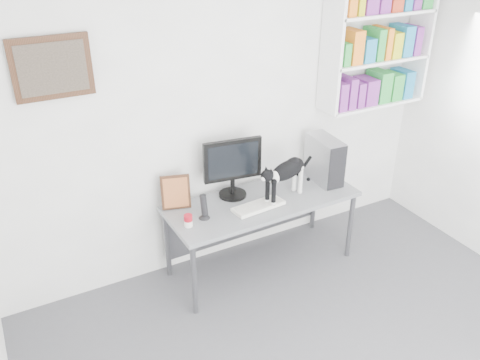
{
  "coord_description": "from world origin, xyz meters",
  "views": [
    {
      "loc": [
        -1.76,
        -1.52,
        2.82
      ],
      "look_at": [
        -0.13,
        1.53,
        0.98
      ],
      "focal_mm": 38.0,
      "sensor_mm": 36.0,
      "label": 1
    }
  ],
  "objects_px": {
    "desk": "(261,233)",
    "monitor": "(232,168)",
    "bookshelf": "(379,37)",
    "pc_tower": "(324,159)",
    "keyboard": "(258,206)",
    "cat": "(286,180)",
    "leaning_print": "(176,192)",
    "soup_can": "(188,221)",
    "speaker": "(204,206)"
  },
  "relations": [
    {
      "from": "monitor",
      "to": "cat",
      "type": "distance_m",
      "value": 0.45
    },
    {
      "from": "bookshelf",
      "to": "pc_tower",
      "type": "distance_m",
      "value": 1.16
    },
    {
      "from": "leaning_print",
      "to": "soup_can",
      "type": "height_order",
      "value": "leaning_print"
    },
    {
      "from": "soup_can",
      "to": "pc_tower",
      "type": "bearing_deg",
      "value": 5.86
    },
    {
      "from": "keyboard",
      "to": "desk",
      "type": "bearing_deg",
      "value": 42.47
    },
    {
      "from": "monitor",
      "to": "keyboard",
      "type": "height_order",
      "value": "monitor"
    },
    {
      "from": "leaning_print",
      "to": "keyboard",
      "type": "bearing_deg",
      "value": -12.25
    },
    {
      "from": "desk",
      "to": "bookshelf",
      "type": "bearing_deg",
      "value": 8.35
    },
    {
      "from": "monitor",
      "to": "cat",
      "type": "relative_size",
      "value": 0.93
    },
    {
      "from": "bookshelf",
      "to": "soup_can",
      "type": "xyz_separation_m",
      "value": [
        -1.97,
        -0.3,
        -1.12
      ]
    },
    {
      "from": "desk",
      "to": "pc_tower",
      "type": "relative_size",
      "value": 4.07
    },
    {
      "from": "speaker",
      "to": "keyboard",
      "type": "bearing_deg",
      "value": -20.16
    },
    {
      "from": "desk",
      "to": "soup_can",
      "type": "relative_size",
      "value": 16.72
    },
    {
      "from": "desk",
      "to": "cat",
      "type": "bearing_deg",
      "value": -23.52
    },
    {
      "from": "bookshelf",
      "to": "keyboard",
      "type": "xyz_separation_m",
      "value": [
        -1.36,
        -0.32,
        -1.16
      ]
    },
    {
      "from": "bookshelf",
      "to": "monitor",
      "type": "xyz_separation_m",
      "value": [
        -1.45,
        -0.04,
        -0.91
      ]
    },
    {
      "from": "soup_can",
      "to": "cat",
      "type": "xyz_separation_m",
      "value": [
        0.88,
        0.01,
        0.13
      ]
    },
    {
      "from": "keyboard",
      "to": "pc_tower",
      "type": "bearing_deg",
      "value": 6.88
    },
    {
      "from": "desk",
      "to": "cat",
      "type": "height_order",
      "value": "cat"
    },
    {
      "from": "bookshelf",
      "to": "desk",
      "type": "height_order",
      "value": "bookshelf"
    },
    {
      "from": "soup_can",
      "to": "leaning_print",
      "type": "bearing_deg",
      "value": 85.45
    },
    {
      "from": "pc_tower",
      "to": "desk",
      "type": "bearing_deg",
      "value": -171.66
    },
    {
      "from": "cat",
      "to": "bookshelf",
      "type": "bearing_deg",
      "value": -3.3
    },
    {
      "from": "desk",
      "to": "leaning_print",
      "type": "xyz_separation_m",
      "value": [
        -0.68,
        0.22,
        0.48
      ]
    },
    {
      "from": "monitor",
      "to": "leaning_print",
      "type": "relative_size",
      "value": 1.8
    },
    {
      "from": "bookshelf",
      "to": "soup_can",
      "type": "bearing_deg",
      "value": -171.29
    },
    {
      "from": "speaker",
      "to": "soup_can",
      "type": "bearing_deg",
      "value": -174.11
    },
    {
      "from": "monitor",
      "to": "keyboard",
      "type": "distance_m",
      "value": 0.38
    },
    {
      "from": "desk",
      "to": "monitor",
      "type": "height_order",
      "value": "monitor"
    },
    {
      "from": "pc_tower",
      "to": "soup_can",
      "type": "height_order",
      "value": "pc_tower"
    },
    {
      "from": "cat",
      "to": "pc_tower",
      "type": "bearing_deg",
      "value": -3.54
    },
    {
      "from": "leaning_print",
      "to": "soup_can",
      "type": "distance_m",
      "value": 0.32
    },
    {
      "from": "desk",
      "to": "monitor",
      "type": "xyz_separation_m",
      "value": [
        -0.19,
        0.17,
        0.6
      ]
    },
    {
      "from": "leaning_print",
      "to": "cat",
      "type": "bearing_deg",
      "value": -1.97
    },
    {
      "from": "keyboard",
      "to": "leaning_print",
      "type": "bearing_deg",
      "value": 146.06
    },
    {
      "from": "desk",
      "to": "speaker",
      "type": "xyz_separation_m",
      "value": [
        -0.55,
        -0.04,
        0.45
      ]
    },
    {
      "from": "soup_can",
      "to": "cat",
      "type": "bearing_deg",
      "value": 0.96
    },
    {
      "from": "keyboard",
      "to": "speaker",
      "type": "xyz_separation_m",
      "value": [
        -0.45,
        0.07,
        0.09
      ]
    },
    {
      "from": "bookshelf",
      "to": "desk",
      "type": "relative_size",
      "value": 0.76
    },
    {
      "from": "bookshelf",
      "to": "desk",
      "type": "xyz_separation_m",
      "value": [
        -1.26,
        -0.21,
        -1.51
      ]
    },
    {
      "from": "pc_tower",
      "to": "soup_can",
      "type": "relative_size",
      "value": 4.11
    },
    {
      "from": "soup_can",
      "to": "keyboard",
      "type": "bearing_deg",
      "value": -1.69
    },
    {
      "from": "bookshelf",
      "to": "cat",
      "type": "bearing_deg",
      "value": -165.21
    },
    {
      "from": "bookshelf",
      "to": "leaning_print",
      "type": "distance_m",
      "value": 2.2
    },
    {
      "from": "desk",
      "to": "keyboard",
      "type": "relative_size",
      "value": 3.74
    },
    {
      "from": "desk",
      "to": "monitor",
      "type": "distance_m",
      "value": 0.65
    },
    {
      "from": "monitor",
      "to": "pc_tower",
      "type": "height_order",
      "value": "monitor"
    },
    {
      "from": "monitor",
      "to": "speaker",
      "type": "xyz_separation_m",
      "value": [
        -0.36,
        -0.21,
        -0.16
      ]
    },
    {
      "from": "bookshelf",
      "to": "leaning_print",
      "type": "xyz_separation_m",
      "value": [
        -1.94,
        0.0,
        -1.03
      ]
    },
    {
      "from": "bookshelf",
      "to": "cat",
      "type": "distance_m",
      "value": 1.5
    }
  ]
}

